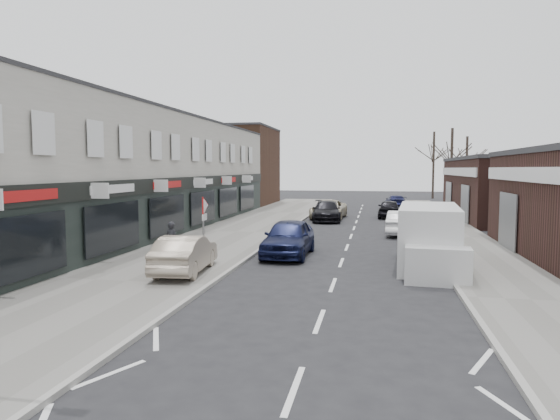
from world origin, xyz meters
The scene contains 18 objects.
pavement_left centered at (-6.75, 22.00, 0.06)m, with size 5.50×64.00×0.12m, color slate.
pavement_right centered at (5.75, 22.00, 0.06)m, with size 3.50×64.00×0.12m, color slate.
shop_terrace_left centered at (-13.50, 19.50, 3.55)m, with size 8.00×41.00×7.10m, color beige.
brick_block_far centered at (-13.50, 45.00, 4.00)m, with size 8.00×10.00×8.00m, color #4B2F20.
right_unit_far centered at (12.50, 34.00, 2.25)m, with size 10.00×16.00×4.50m, color #391E1A.
tree_far_a centered at (9.00, 48.00, 0.00)m, with size 3.60×3.60×8.00m, color #382D26, non-canonical shape.
tree_far_b centered at (11.50, 54.00, 0.00)m, with size 3.60×3.60×7.50m, color #382D26, non-canonical shape.
tree_far_c centered at (8.50, 60.00, 0.00)m, with size 3.60×3.60×8.50m, color #382D26, non-canonical shape.
warning_sign centered at (-5.16, 12.00, 2.20)m, with size 0.12×0.80×2.70m.
white_van centered at (3.40, 13.55, 1.14)m, with size 2.58×6.32×2.40m.
sedan_on_pavement centered at (-5.34, 10.44, 0.80)m, with size 1.44×4.12×1.36m, color #9F917F.
pedestrian centered at (-6.76, 12.59, 0.91)m, with size 0.58×0.38×1.59m, color black.
parked_car_left_a centered at (-2.40, 15.17, 0.81)m, with size 1.91×4.74×1.62m, color #12173A.
parked_car_left_b centered at (-2.20, 30.11, 0.73)m, with size 2.03×5.00×1.45m, color black.
parked_car_left_c centered at (-2.20, 31.88, 0.71)m, with size 2.37×5.14×1.43m, color #B7AD93.
parked_car_right_a centered at (2.84, 23.23, 0.70)m, with size 1.49×4.27×1.41m, color white.
parked_car_right_b centered at (2.39, 33.39, 0.72)m, with size 1.69×4.21×1.43m, color black.
parked_car_right_c centered at (3.24, 42.82, 0.64)m, with size 1.80×4.42×1.28m, color #12153A.
Camera 1 is at (1.35, -6.28, 3.85)m, focal length 32.00 mm.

